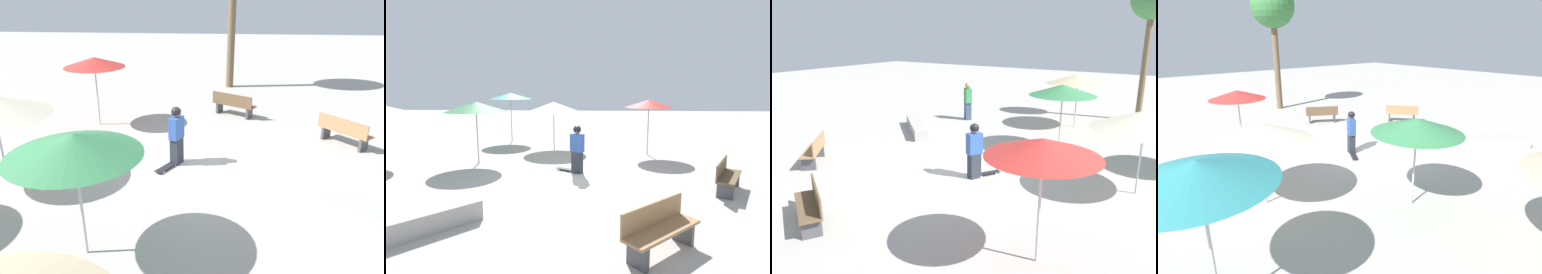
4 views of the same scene
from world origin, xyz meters
TOP-DOWN VIEW (x-y plane):
  - ground_plane at (0.00, 0.00)m, footprint 60.00×60.00m
  - skater_main at (0.74, -0.20)m, footprint 0.39×0.48m
  - skateboard at (0.96, 0.17)m, footprint 0.58×0.79m
  - concrete_ledge at (-3.86, 2.83)m, footprint 2.56×2.44m
  - bench_near at (-0.86, -4.34)m, footprint 1.60×1.19m
  - bench_far at (-4.09, -1.86)m, footprint 1.39×1.49m
  - shade_umbrella_green at (1.91, 3.59)m, footprint 2.24×2.24m
  - shade_umbrella_cream at (4.79, 1.11)m, footprint 2.58×2.58m
  - shade_umbrella_teal at (6.78, 3.65)m, footprint 2.24×2.24m
  - shade_umbrella_red at (3.76, -3.02)m, footprint 2.00×2.00m

SIDE VIEW (x-z plane):
  - ground_plane at x=0.00m, z-range 0.00..0.00m
  - skateboard at x=0.96m, z-range 0.02..0.09m
  - concrete_ledge at x=-3.86m, z-range 0.00..0.41m
  - bench_near at x=-0.86m, z-range 0.00..0.85m
  - bench_far at x=-4.09m, z-range 0.00..0.85m
  - skater_main at x=0.74m, z-range 0.06..1.65m
  - shade_umbrella_cream at x=4.79m, z-range 0.85..3.02m
  - shade_umbrella_green at x=1.91m, z-range 0.96..3.26m
  - shade_umbrella_red at x=3.76m, z-range 1.00..3.31m
  - shade_umbrella_teal at x=6.78m, z-range 1.11..3.67m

